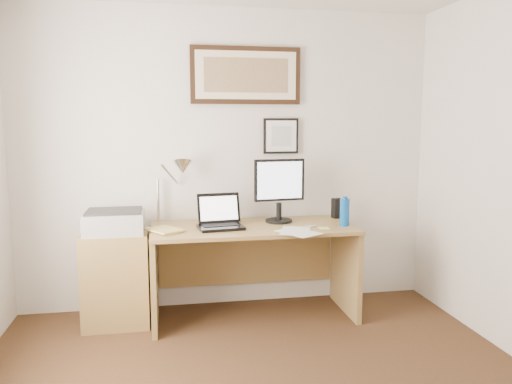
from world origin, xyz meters
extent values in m
cube|color=silver|center=(0.00, 2.00, 1.25)|extent=(3.50, 0.02, 2.50)
cube|color=olive|center=(-0.92, 1.68, 0.36)|extent=(0.50, 0.40, 0.73)
cylinder|color=#0D52AE|center=(0.87, 1.51, 0.86)|extent=(0.08, 0.08, 0.22)
cylinder|color=#0D52AE|center=(0.87, 1.51, 0.98)|extent=(0.04, 0.04, 0.02)
cube|color=black|center=(0.91, 1.83, 0.83)|extent=(0.09, 0.08, 0.17)
cube|color=white|center=(0.44, 1.34, 0.75)|extent=(0.35, 0.38, 0.00)
cube|color=white|center=(0.43, 1.38, 0.75)|extent=(0.30, 0.36, 0.00)
cube|color=#DEDD69|center=(0.67, 1.41, 0.76)|extent=(0.08, 0.08, 0.01)
cylinder|color=white|center=(0.57, 1.49, 0.76)|extent=(0.14, 0.06, 0.02)
imported|color=#D0BF62|center=(-0.62, 1.49, 0.76)|extent=(0.31, 0.33, 0.02)
cube|color=olive|center=(0.15, 1.63, 0.73)|extent=(1.60, 0.70, 0.03)
cube|color=olive|center=(-0.63, 1.63, 0.36)|extent=(0.04, 0.65, 0.72)
cube|color=olive|center=(0.93, 1.63, 0.36)|extent=(0.04, 0.65, 0.72)
cube|color=olive|center=(0.15, 1.96, 0.45)|extent=(1.50, 0.03, 0.55)
cube|color=black|center=(-0.11, 1.57, 0.76)|extent=(0.37, 0.28, 0.02)
cube|color=black|center=(-0.11, 1.60, 0.78)|extent=(0.29, 0.16, 0.00)
cube|color=black|center=(-0.11, 1.71, 0.89)|extent=(0.35, 0.12, 0.23)
cube|color=white|center=(-0.11, 1.70, 0.89)|extent=(0.30, 0.09, 0.18)
cylinder|color=black|center=(0.39, 1.75, 0.76)|extent=(0.22, 0.22, 0.02)
cylinder|color=black|center=(0.39, 1.75, 0.84)|extent=(0.04, 0.04, 0.14)
cube|color=black|center=(0.39, 1.74, 1.10)|extent=(0.42, 0.08, 0.34)
cube|color=white|center=(0.39, 1.72, 1.10)|extent=(0.38, 0.05, 0.30)
cube|color=#ACACAE|center=(-0.92, 1.66, 0.81)|extent=(0.44, 0.34, 0.16)
cube|color=#2D2D2D|center=(-0.92, 1.66, 0.90)|extent=(0.40, 0.30, 0.02)
cylinder|color=silver|center=(-0.59, 1.92, 0.93)|extent=(0.02, 0.02, 0.36)
cylinder|color=silver|center=(-0.49, 1.86, 1.15)|extent=(0.15, 0.23, 0.19)
cone|color=silver|center=(-0.39, 1.80, 1.21)|extent=(0.16, 0.18, 0.15)
cube|color=black|center=(0.15, 1.98, 1.95)|extent=(0.92, 0.03, 0.47)
cube|color=#ECE4C6|center=(0.15, 1.96, 1.95)|extent=(0.84, 0.01, 0.39)
cube|color=#7E6749|center=(0.15, 1.95, 1.95)|extent=(0.70, 0.00, 0.28)
cube|color=black|center=(0.45, 1.98, 1.45)|extent=(0.30, 0.02, 0.30)
cube|color=white|center=(0.45, 1.96, 1.45)|extent=(0.26, 0.00, 0.26)
cube|color=#AFB4B9|center=(0.45, 1.96, 1.45)|extent=(0.17, 0.00, 0.17)
camera|label=1|loc=(-0.51, -2.19, 1.57)|focal=35.00mm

